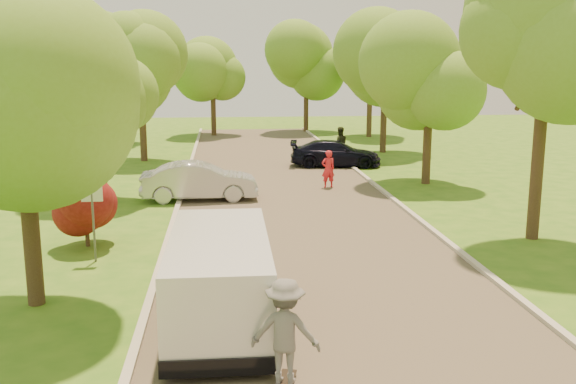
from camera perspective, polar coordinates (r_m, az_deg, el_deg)
name	(u,v)px	position (r m, az deg, el deg)	size (l,w,h in m)	color
ground	(338,309)	(13.96, 4.48, -10.37)	(100.00, 100.00, 0.00)	#356A19
road	(296,220)	(21.51, 0.68, -2.49)	(8.00, 60.00, 0.01)	#4C4438
curb_left	(173,221)	(21.43, -10.15, -2.57)	(0.18, 60.00, 0.12)	#B2AD9E
curb_right	(413,215)	(22.31, 11.08, -2.05)	(0.18, 60.00, 0.12)	#B2AD9E
street_sign	(92,204)	(17.46, -17.00, -1.01)	(0.55, 0.06, 2.17)	#59595E
red_shrub	(86,209)	(19.10, -17.55, -1.44)	(1.70, 1.70, 1.95)	#382619
tree_l_mida	(28,63)	(14.29, -22.14, 10.60)	(4.71, 4.60, 7.39)	#382619
tree_l_midb	(102,79)	(25.14, -16.24, 9.63)	(4.30, 4.20, 6.62)	#382619
tree_l_far	(144,57)	(34.97, -12.69, 11.62)	(4.92, 4.80, 7.79)	#382619
tree_r_mida	(554,50)	(20.09, 22.56, 11.61)	(5.13, 5.00, 7.95)	#382619
tree_r_midb	(435,70)	(28.21, 12.93, 10.54)	(4.51, 4.40, 7.01)	#382619
tree_r_far	(390,51)	(37.99, 9.01, 12.27)	(5.33, 5.20, 8.34)	#382619
tree_bg_a	(121,61)	(43.22, -14.65, 11.24)	(5.12, 5.00, 7.72)	#382619
tree_bg_b	(374,57)	(45.98, 7.64, 11.77)	(5.12, 5.00, 7.95)	#382619
tree_bg_c	(215,65)	(46.74, -6.47, 11.15)	(4.92, 4.80, 7.33)	#382619
tree_bg_d	(309,61)	(49.19, 1.90, 11.57)	(5.12, 5.00, 7.72)	#382619
minivan	(220,278)	(12.90, -6.10, -7.64)	(1.99, 4.96, 1.84)	silver
silver_sedan	(199,181)	(24.74, -7.88, 0.96)	(1.54, 4.42, 1.46)	#B9B9BE
dark_sedan	(335,153)	(32.63, 4.24, 3.44)	(1.86, 4.57, 1.33)	black
longboard	(285,383)	(10.80, -0.24, -16.61)	(0.47, 0.93, 0.10)	black
skateboarder	(285,331)	(10.41, -0.25, -12.29)	(1.12, 0.65, 1.74)	slate
person_striped	(328,169)	(26.95, 3.59, 2.05)	(0.58, 0.38, 1.59)	red
person_olive	(340,144)	(34.23, 4.61, 4.25)	(0.90, 0.70, 1.85)	#2A301D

